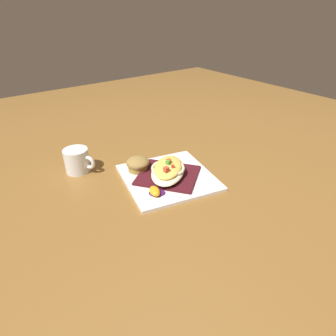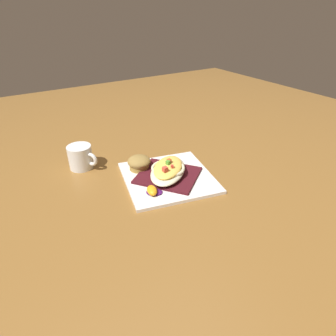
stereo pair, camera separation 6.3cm
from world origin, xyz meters
name	(u,v)px [view 2 (the right image)]	position (x,y,z in m)	size (l,w,h in m)	color
ground_plane	(168,179)	(0.00, 0.00, 0.00)	(2.60, 2.60, 0.00)	brown
square_plate	(168,177)	(0.00, 0.00, 0.01)	(0.27, 0.27, 0.01)	white
folded_napkin	(168,175)	(0.00, 0.00, 0.01)	(0.16, 0.18, 0.01)	#441219
gratin_dish	(168,169)	(0.00, 0.00, 0.04)	(0.20, 0.20, 0.05)	beige
muffin	(139,163)	(-0.06, 0.09, 0.03)	(0.08, 0.08, 0.05)	olive
orange_garnish	(153,191)	(-0.09, -0.06, 0.02)	(0.06, 0.06, 0.02)	#461558
coffee_mug	(81,158)	(-0.21, 0.22, 0.04)	(0.08, 0.10, 0.08)	white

